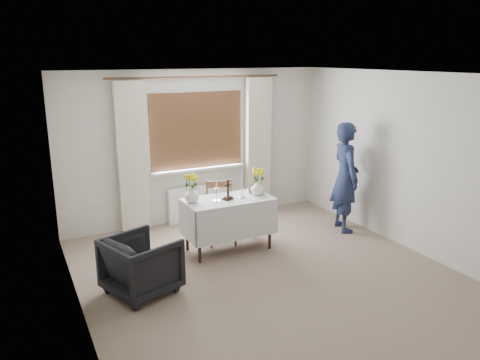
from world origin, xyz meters
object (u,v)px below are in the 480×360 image
wooden_chair (221,213)px  flower_vase_right (258,188)px  armchair (141,265)px  person (345,177)px  wooden_cross (228,190)px  flower_vase_left (192,195)px  altar_table (228,224)px

wooden_chair → flower_vase_right: (0.43, -0.32, 0.41)m
wooden_chair → armchair: (-1.47, -0.99, -0.11)m
person → wooden_cross: person is taller
person → flower_vase_left: person is taller
armchair → flower_vase_right: bearing=-90.4°
wooden_cross → flower_vase_right: wooden_cross is taller
armchair → flower_vase_left: size_ratio=3.59×
wooden_chair → flower_vase_right: bearing=-22.4°
altar_table → flower_vase_left: bearing=171.6°
wooden_cross → flower_vase_right: bearing=-18.7°
person → flower_vase_right: size_ratio=8.30×
person → wooden_cross: (-2.00, 0.05, 0.04)m
armchair → person: (3.43, 0.60, 0.52)m
altar_table → wooden_cross: bearing=-119.0°
wooden_chair → wooden_cross: (-0.04, -0.34, 0.45)m
armchair → person: size_ratio=0.44×
wooden_chair → flower_vase_left: flower_vase_left is taller
flower_vase_left → flower_vase_right: 0.97m
altar_table → flower_vase_right: bearing=-2.3°
wooden_chair → flower_vase_right: size_ratio=4.37×
flower_vase_left → wooden_chair: bearing=23.3°
flower_vase_left → flower_vase_right: (0.97, -0.09, -0.00)m
flower_vase_left → person: bearing=-3.6°
armchair → flower_vase_left: bearing=-70.5°
altar_table → flower_vase_right: flower_vase_right is taller
altar_table → wooden_chair: wooden_chair is taller
armchair → wooden_cross: size_ratio=2.62×
altar_table → wooden_cross: (-0.02, -0.03, 0.53)m
wooden_cross → flower_vase_left: size_ratio=1.37×
altar_table → wooden_cross: wooden_cross is taller
armchair → flower_vase_left: (0.93, 0.76, 0.52)m
wooden_chair → flower_vase_left: (-0.53, -0.23, 0.41)m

